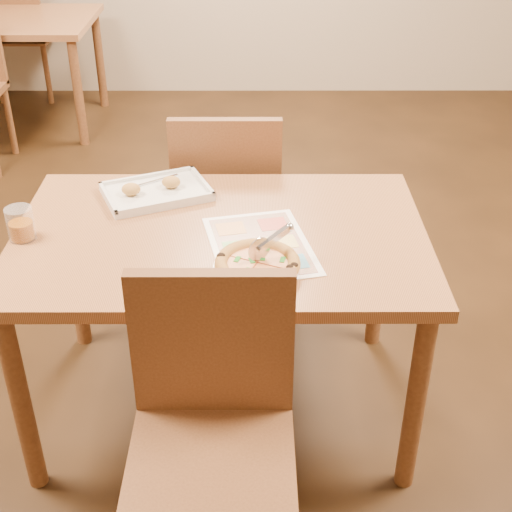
{
  "coord_description": "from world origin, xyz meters",
  "views": [
    {
      "loc": [
        0.11,
        -1.94,
        1.83
      ],
      "look_at": [
        0.11,
        -0.22,
        0.77
      ],
      "focal_mm": 50.0,
      "sensor_mm": 36.0,
      "label": 1
    }
  ],
  "objects_px": {
    "bg_chair_far": "(18,23)",
    "plate": "(256,269)",
    "chair_near": "(212,402)",
    "chair_far": "(227,190)",
    "dining_table": "(221,255)",
    "glass_tumbler": "(21,226)",
    "appetizer_tray": "(156,192)",
    "pizza_cutter": "(270,242)",
    "pizza": "(258,264)",
    "menu": "(260,245)"
  },
  "relations": [
    {
      "from": "dining_table",
      "to": "plate",
      "type": "xyz_separation_m",
      "value": [
        0.11,
        -0.22,
        0.09
      ]
    },
    {
      "from": "pizza_cutter",
      "to": "appetizer_tray",
      "type": "relative_size",
      "value": 0.3
    },
    {
      "from": "bg_chair_far",
      "to": "plate",
      "type": "bearing_deg",
      "value": 115.9
    },
    {
      "from": "pizza",
      "to": "glass_tumbler",
      "type": "height_order",
      "value": "glass_tumbler"
    },
    {
      "from": "bg_chair_far",
      "to": "appetizer_tray",
      "type": "distance_m",
      "value": 3.35
    },
    {
      "from": "dining_table",
      "to": "glass_tumbler",
      "type": "xyz_separation_m",
      "value": [
        -0.61,
        -0.04,
        0.13
      ]
    },
    {
      "from": "chair_near",
      "to": "pizza_cutter",
      "type": "bearing_deg",
      "value": 69.47
    },
    {
      "from": "glass_tumbler",
      "to": "plate",
      "type": "bearing_deg",
      "value": -14.5
    },
    {
      "from": "dining_table",
      "to": "appetizer_tray",
      "type": "relative_size",
      "value": 3.15
    },
    {
      "from": "chair_near",
      "to": "pizza_cutter",
      "type": "xyz_separation_m",
      "value": [
        0.15,
        0.41,
        0.23
      ]
    },
    {
      "from": "dining_table",
      "to": "pizza",
      "type": "height_order",
      "value": "pizza"
    },
    {
      "from": "pizza",
      "to": "appetizer_tray",
      "type": "height_order",
      "value": "appetizer_tray"
    },
    {
      "from": "dining_table",
      "to": "glass_tumbler",
      "type": "relative_size",
      "value": 12.5
    },
    {
      "from": "chair_near",
      "to": "chair_far",
      "type": "xyz_separation_m",
      "value": [
        -0.0,
        1.2,
        0.0
      ]
    },
    {
      "from": "chair_far",
      "to": "glass_tumbler",
      "type": "bearing_deg",
      "value": 46.45
    },
    {
      "from": "plate",
      "to": "menu",
      "type": "relative_size",
      "value": 0.6
    },
    {
      "from": "chair_near",
      "to": "chair_far",
      "type": "bearing_deg",
      "value": 90.0
    },
    {
      "from": "dining_table",
      "to": "chair_far",
      "type": "relative_size",
      "value": 2.77
    },
    {
      "from": "bg_chair_far",
      "to": "dining_table",
      "type": "bearing_deg",
      "value": 115.85
    },
    {
      "from": "chair_far",
      "to": "glass_tumbler",
      "type": "height_order",
      "value": "chair_far"
    },
    {
      "from": "chair_near",
      "to": "pizza",
      "type": "height_order",
      "value": "chair_near"
    },
    {
      "from": "dining_table",
      "to": "pizza",
      "type": "bearing_deg",
      "value": -62.74
    },
    {
      "from": "chair_near",
      "to": "chair_far",
      "type": "height_order",
      "value": "same"
    },
    {
      "from": "chair_far",
      "to": "glass_tumbler",
      "type": "distance_m",
      "value": 0.91
    },
    {
      "from": "chair_near",
      "to": "menu",
      "type": "bearing_deg",
      "value": 76.28
    },
    {
      "from": "appetizer_tray",
      "to": "menu",
      "type": "height_order",
      "value": "appetizer_tray"
    },
    {
      "from": "bg_chair_far",
      "to": "plate",
      "type": "height_order",
      "value": "bg_chair_far"
    },
    {
      "from": "chair_far",
      "to": "bg_chair_far",
      "type": "xyz_separation_m",
      "value": [
        -1.6,
        2.7,
        0.0
      ]
    },
    {
      "from": "pizza",
      "to": "appetizer_tray",
      "type": "xyz_separation_m",
      "value": [
        -0.35,
        0.48,
        -0.01
      ]
    },
    {
      "from": "chair_far",
      "to": "appetizer_tray",
      "type": "relative_size",
      "value": 1.14
    },
    {
      "from": "chair_far",
      "to": "pizza",
      "type": "height_order",
      "value": "chair_far"
    },
    {
      "from": "glass_tumbler",
      "to": "menu",
      "type": "xyz_separation_m",
      "value": [
        0.73,
        -0.05,
        -0.04
      ]
    },
    {
      "from": "chair_near",
      "to": "pizza",
      "type": "xyz_separation_m",
      "value": [
        0.12,
        0.37,
        0.18
      ]
    },
    {
      "from": "dining_table",
      "to": "chair_near",
      "type": "bearing_deg",
      "value": -90.0
    },
    {
      "from": "dining_table",
      "to": "appetizer_tray",
      "type": "distance_m",
      "value": 0.36
    },
    {
      "from": "pizza",
      "to": "glass_tumbler",
      "type": "bearing_deg",
      "value": 165.4
    },
    {
      "from": "pizza_cutter",
      "to": "glass_tumbler",
      "type": "distance_m",
      "value": 0.78
    },
    {
      "from": "pizza_cutter",
      "to": "pizza",
      "type": "bearing_deg",
      "value": -171.84
    },
    {
      "from": "dining_table",
      "to": "chair_near",
      "type": "relative_size",
      "value": 2.77
    },
    {
      "from": "dining_table",
      "to": "plate",
      "type": "distance_m",
      "value": 0.27
    },
    {
      "from": "dining_table",
      "to": "glass_tumbler",
      "type": "distance_m",
      "value": 0.62
    },
    {
      "from": "dining_table",
      "to": "pizza_cutter",
      "type": "bearing_deg",
      "value": -52.06
    },
    {
      "from": "chair_near",
      "to": "appetizer_tray",
      "type": "xyz_separation_m",
      "value": [
        -0.23,
        0.85,
        0.17
      ]
    },
    {
      "from": "plate",
      "to": "chair_far",
      "type": "bearing_deg",
      "value": 97.77
    },
    {
      "from": "chair_near",
      "to": "menu",
      "type": "xyz_separation_m",
      "value": [
        0.13,
        0.52,
        0.16
      ]
    },
    {
      "from": "chair_far",
      "to": "appetizer_tray",
      "type": "distance_m",
      "value": 0.45
    },
    {
      "from": "pizza",
      "to": "menu",
      "type": "bearing_deg",
      "value": 86.39
    },
    {
      "from": "chair_near",
      "to": "glass_tumbler",
      "type": "xyz_separation_m",
      "value": [
        -0.61,
        0.56,
        0.2
      ]
    },
    {
      "from": "chair_far",
      "to": "menu",
      "type": "relative_size",
      "value": 1.14
    },
    {
      "from": "dining_table",
      "to": "bg_chair_far",
      "type": "xyz_separation_m",
      "value": [
        -1.6,
        3.3,
        -0.07
      ]
    }
  ]
}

